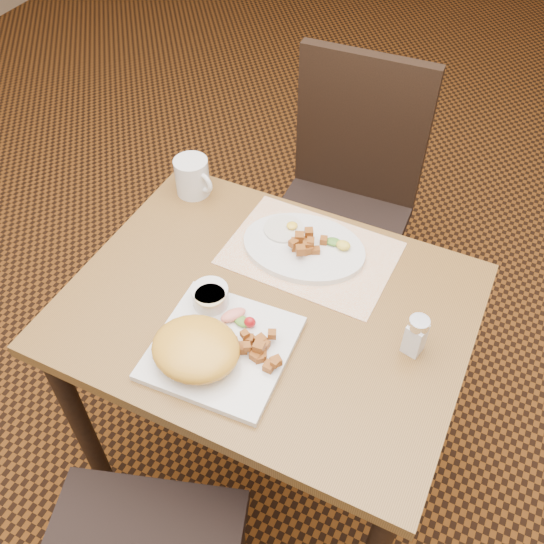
{
  "coord_description": "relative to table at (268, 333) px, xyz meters",
  "views": [
    {
      "loc": [
        0.39,
        -0.79,
        1.81
      ],
      "look_at": [
        -0.01,
        0.03,
        0.82
      ],
      "focal_mm": 40.0,
      "sensor_mm": 36.0,
      "label": 1
    }
  ],
  "objects": [
    {
      "name": "table",
      "position": [
        0.0,
        0.0,
        0.0
      ],
      "size": [
        0.9,
        0.7,
        0.75
      ],
      "color": "brown",
      "rests_on": "ground"
    },
    {
      "name": "hollandaise_mound",
      "position": [
        -0.06,
        -0.21,
        0.16
      ],
      "size": [
        0.19,
        0.17,
        0.07
      ],
      "color": "gold",
      "rests_on": "plate_square"
    },
    {
      "name": "garnish_sq",
      "position": [
        -0.03,
        -0.08,
        0.14
      ],
      "size": [
        0.09,
        0.07,
        0.03
      ],
      "color": "#387223",
      "rests_on": "plate_square"
    },
    {
      "name": "plate_oval",
      "position": [
        0.01,
        0.19,
        0.12
      ],
      "size": [
        0.32,
        0.25,
        0.02
      ],
      "primitive_type": null,
      "rotation": [
        0.0,
        0.0,
        0.08
      ],
      "color": "silver",
      "rests_on": "placemat"
    },
    {
      "name": "home_fries_ov",
      "position": [
        0.01,
        0.18,
        0.15
      ],
      "size": [
        0.08,
        0.1,
        0.04
      ],
      "color": "#A1561A",
      "rests_on": "plate_oval"
    },
    {
      "name": "garnish_ov",
      "position": [
        0.08,
        0.23,
        0.14
      ],
      "size": [
        0.07,
        0.04,
        0.02
      ],
      "color": "#387223",
      "rests_on": "plate_oval"
    },
    {
      "name": "coffee_mug",
      "position": [
        -0.35,
        0.27,
        0.16
      ],
      "size": [
        0.12,
        0.09,
        0.1
      ],
      "color": "silver",
      "rests_on": "table"
    },
    {
      "name": "ramekin",
      "position": [
        -0.11,
        -0.06,
        0.15
      ],
      "size": [
        0.08,
        0.09,
        0.04
      ],
      "color": "silver",
      "rests_on": "plate_square"
    },
    {
      "name": "fried_egg",
      "position": [
        -0.06,
        0.22,
        0.13
      ],
      "size": [
        0.1,
        0.1,
        0.02
      ],
      "color": "white",
      "rests_on": "plate_oval"
    },
    {
      "name": "chair_far",
      "position": [
        -0.05,
        0.68,
        -0.1
      ],
      "size": [
        0.44,
        0.45,
        0.97
      ],
      "rotation": [
        0.0,
        0.0,
        3.19
      ],
      "color": "black",
      "rests_on": "ground"
    },
    {
      "name": "placemat",
      "position": [
        0.03,
        0.19,
        0.11
      ],
      "size": [
        0.41,
        0.29,
        0.0
      ],
      "primitive_type": "cube",
      "rotation": [
        0.0,
        0.0,
        -0.03
      ],
      "color": "white",
      "rests_on": "table"
    },
    {
      "name": "plate_square",
      "position": [
        -0.03,
        -0.16,
        0.12
      ],
      "size": [
        0.29,
        0.29,
        0.02
      ],
      "primitive_type": "cube",
      "rotation": [
        0.0,
        0.0,
        0.05
      ],
      "color": "silver",
      "rests_on": "table"
    },
    {
      "name": "ground",
      "position": [
        0.0,
        0.0,
        -0.64
      ],
      "size": [
        8.0,
        8.0,
        0.0
      ],
      "primitive_type": "plane",
      "color": "black",
      "rests_on": "ground"
    },
    {
      "name": "home_fries_sq",
      "position": [
        0.05,
        -0.14,
        0.14
      ],
      "size": [
        0.12,
        0.09,
        0.04
      ],
      "color": "#A1561A",
      "rests_on": "plate_square"
    },
    {
      "name": "salt_shaker",
      "position": [
        0.33,
        0.02,
        0.16
      ],
      "size": [
        0.05,
        0.05,
        0.1
      ],
      "color": "white",
      "rests_on": "table"
    }
  ]
}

